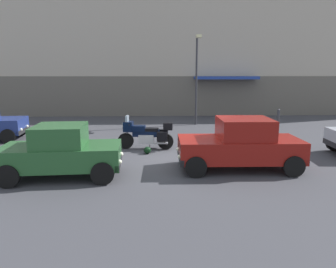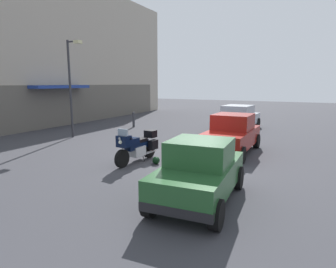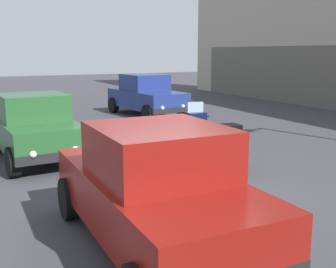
{
  "view_description": "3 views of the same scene",
  "coord_description": "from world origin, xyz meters",
  "px_view_note": "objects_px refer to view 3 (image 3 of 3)",
  "views": [
    {
      "loc": [
        -0.99,
        -10.7,
        3.03
      ],
      "look_at": [
        -0.57,
        0.28,
        0.86
      ],
      "focal_mm": 33.1,
      "sensor_mm": 36.0,
      "label": 1
    },
    {
      "loc": [
        -10.22,
        -4.19,
        2.9
      ],
      "look_at": [
        -0.7,
        0.57,
        1.03
      ],
      "focal_mm": 30.77,
      "sensor_mm": 36.0,
      "label": 2
    },
    {
      "loc": [
        6.25,
        -3.42,
        2.53
      ],
      "look_at": [
        -1.11,
        0.34,
        0.89
      ],
      "focal_mm": 44.54,
      "sensor_mm": 36.0,
      "label": 3
    }
  ],
  "objects_px": {
    "motorcycle": "(209,139)",
    "car_hatchback_near": "(146,95)",
    "car_wagon_end": "(155,189)",
    "car_compact_side": "(34,128)",
    "helmet": "(180,165)"
  },
  "relations": [
    {
      "from": "helmet",
      "to": "car_hatchback_near",
      "type": "xyz_separation_m",
      "value": [
        -7.68,
        2.66,
        0.67
      ]
    },
    {
      "from": "motorcycle",
      "to": "car_hatchback_near",
      "type": "distance_m",
      "value": 7.87
    },
    {
      "from": "motorcycle",
      "to": "helmet",
      "type": "relative_size",
      "value": 8.08
    },
    {
      "from": "motorcycle",
      "to": "car_wagon_end",
      "type": "relative_size",
      "value": 0.58
    },
    {
      "from": "car_compact_side",
      "to": "car_wagon_end",
      "type": "distance_m",
      "value": 5.46
    },
    {
      "from": "car_hatchback_near",
      "to": "car_compact_side",
      "type": "height_order",
      "value": "car_hatchback_near"
    },
    {
      "from": "car_compact_side",
      "to": "car_hatchback_near",
      "type": "bearing_deg",
      "value": 131.67
    },
    {
      "from": "car_compact_side",
      "to": "car_wagon_end",
      "type": "xyz_separation_m",
      "value": [
        5.43,
        0.58,
        0.04
      ]
    },
    {
      "from": "car_compact_side",
      "to": "car_wagon_end",
      "type": "height_order",
      "value": "car_wagon_end"
    },
    {
      "from": "motorcycle",
      "to": "car_hatchback_near",
      "type": "relative_size",
      "value": 0.57
    },
    {
      "from": "motorcycle",
      "to": "helmet",
      "type": "height_order",
      "value": "motorcycle"
    },
    {
      "from": "car_hatchback_near",
      "to": "motorcycle",
      "type": "bearing_deg",
      "value": -19.8
    },
    {
      "from": "car_hatchback_near",
      "to": "car_wagon_end",
      "type": "xyz_separation_m",
      "value": [
        10.68,
        -4.66,
        0.0
      ]
    },
    {
      "from": "helmet",
      "to": "car_hatchback_near",
      "type": "bearing_deg",
      "value": 160.93
    },
    {
      "from": "motorcycle",
      "to": "car_compact_side",
      "type": "xyz_separation_m",
      "value": [
        -2.38,
        -3.36,
        0.15
      ]
    }
  ]
}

